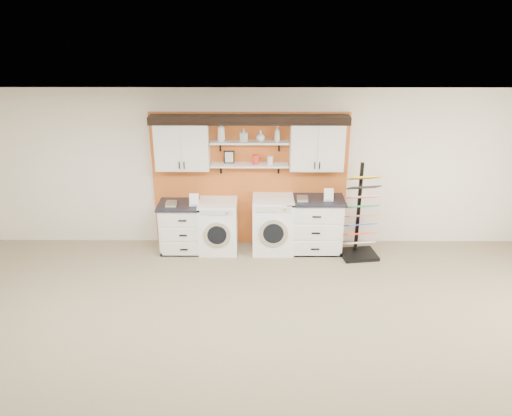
{
  "coord_description": "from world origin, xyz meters",
  "views": [
    {
      "loc": [
        0.16,
        -4.34,
        4.08
      ],
      "look_at": [
        0.12,
        2.3,
        1.35
      ],
      "focal_mm": 35.0,
      "sensor_mm": 36.0,
      "label": 1
    }
  ],
  "objects_px": {
    "base_cabinet_right": "(314,225)",
    "washer": "(218,226)",
    "dryer": "(273,224)",
    "sample_rack": "(360,228)",
    "base_cabinet_left": "(186,227)"
  },
  "relations": [
    {
      "from": "base_cabinet_left",
      "to": "washer",
      "type": "bearing_deg",
      "value": -0.34
    },
    {
      "from": "sample_rack",
      "to": "washer",
      "type": "bearing_deg",
      "value": 166.72
    },
    {
      "from": "dryer",
      "to": "sample_rack",
      "type": "xyz_separation_m",
      "value": [
        1.49,
        -0.21,
        0.03
      ]
    },
    {
      "from": "base_cabinet_right",
      "to": "sample_rack",
      "type": "relative_size",
      "value": 0.61
    },
    {
      "from": "washer",
      "to": "sample_rack",
      "type": "xyz_separation_m",
      "value": [
        2.45,
        -0.21,
        0.06
      ]
    },
    {
      "from": "dryer",
      "to": "washer",
      "type": "bearing_deg",
      "value": 180.0
    },
    {
      "from": "base_cabinet_right",
      "to": "dryer",
      "type": "relative_size",
      "value": 1.02
    },
    {
      "from": "sample_rack",
      "to": "dryer",
      "type": "bearing_deg",
      "value": 163.6
    },
    {
      "from": "washer",
      "to": "dryer",
      "type": "height_order",
      "value": "dryer"
    },
    {
      "from": "base_cabinet_right",
      "to": "washer",
      "type": "distance_m",
      "value": 1.68
    },
    {
      "from": "base_cabinet_right",
      "to": "dryer",
      "type": "height_order",
      "value": "dryer"
    },
    {
      "from": "washer",
      "to": "sample_rack",
      "type": "height_order",
      "value": "sample_rack"
    },
    {
      "from": "washer",
      "to": "dryer",
      "type": "bearing_deg",
      "value": -0.0
    },
    {
      "from": "base_cabinet_left",
      "to": "sample_rack",
      "type": "xyz_separation_m",
      "value": [
        3.03,
        -0.21,
        0.08
      ]
    },
    {
      "from": "dryer",
      "to": "sample_rack",
      "type": "distance_m",
      "value": 1.5
    }
  ]
}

